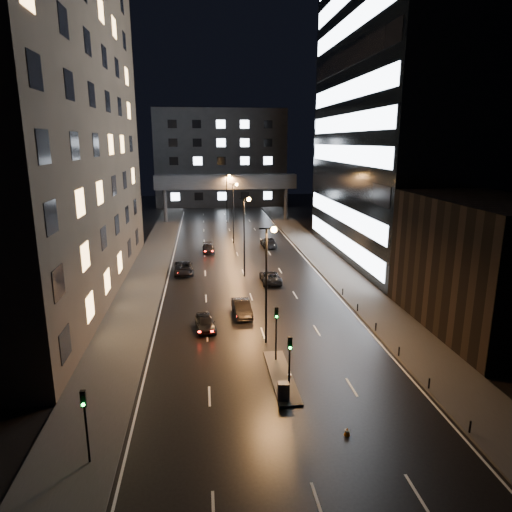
# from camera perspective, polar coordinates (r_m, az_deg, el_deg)

# --- Properties ---
(ground) EXTENTS (160.00, 160.00, 0.00)m
(ground) POSITION_cam_1_polar(r_m,az_deg,el_deg) (70.17, -2.36, 0.25)
(ground) COLOR black
(ground) RESTS_ON ground
(sidewalk_left) EXTENTS (5.00, 110.00, 0.15)m
(sidewalk_left) POSITION_cam_1_polar(r_m,az_deg,el_deg) (65.54, -12.98, -1.05)
(sidewalk_left) COLOR #383533
(sidewalk_left) RESTS_ON ground
(sidewalk_right) EXTENTS (5.00, 110.00, 0.15)m
(sidewalk_right) POSITION_cam_1_polar(r_m,az_deg,el_deg) (67.45, 8.62, -0.41)
(sidewalk_right) COLOR #383533
(sidewalk_right) RESTS_ON ground
(building_left) EXTENTS (15.00, 48.00, 40.00)m
(building_left) POSITION_cam_1_polar(r_m,az_deg,el_deg) (54.85, -26.30, 16.05)
(building_left) COLOR #2D2319
(building_left) RESTS_ON ground
(building_right_low) EXTENTS (10.00, 18.00, 12.00)m
(building_right_low) POSITION_cam_1_polar(r_m,az_deg,el_deg) (45.94, 26.65, -1.04)
(building_right_low) COLOR black
(building_right_low) RESTS_ON ground
(building_right_glass) EXTENTS (20.00, 36.00, 45.00)m
(building_right_glass) POSITION_cam_1_polar(r_m,az_deg,el_deg) (70.87, 19.42, 17.97)
(building_right_glass) COLOR black
(building_right_glass) RESTS_ON ground
(building_far) EXTENTS (34.00, 14.00, 25.00)m
(building_far) POSITION_cam_1_polar(r_m,az_deg,el_deg) (126.10, -4.49, 12.13)
(building_far) COLOR #333335
(building_far) RESTS_ON ground
(skybridge) EXTENTS (30.00, 3.00, 10.00)m
(skybridge) POSITION_cam_1_polar(r_m,az_deg,el_deg) (98.42, -3.77, 9.16)
(skybridge) COLOR #333335
(skybridge) RESTS_ON ground
(median_island) EXTENTS (1.60, 8.00, 0.15)m
(median_island) POSITION_cam_1_polar(r_m,az_deg,el_deg) (34.72, 3.17, -14.76)
(median_island) COLOR #383533
(median_island) RESTS_ON ground
(traffic_signal_near) EXTENTS (0.28, 0.34, 4.40)m
(traffic_signal_near) POSITION_cam_1_polar(r_m,az_deg,el_deg) (35.62, 2.54, -8.58)
(traffic_signal_near) COLOR black
(traffic_signal_near) RESTS_ON median_island
(traffic_signal_far) EXTENTS (0.28, 0.34, 4.40)m
(traffic_signal_far) POSITION_cam_1_polar(r_m,az_deg,el_deg) (30.70, 4.22, -12.51)
(traffic_signal_far) COLOR black
(traffic_signal_far) RESTS_ON median_island
(traffic_signal_corner) EXTENTS (0.28, 0.34, 4.40)m
(traffic_signal_corner) POSITION_cam_1_polar(r_m,az_deg,el_deg) (26.74, -20.58, -18.19)
(traffic_signal_corner) COLOR black
(traffic_signal_corner) RESTS_ON ground
(bollard_row) EXTENTS (0.12, 25.12, 0.90)m
(bollard_row) POSITION_cam_1_polar(r_m,az_deg,el_deg) (41.08, 16.01, -9.96)
(bollard_row) COLOR black
(bollard_row) RESTS_ON ground
(streetlight_near) EXTENTS (1.45, 0.50, 10.15)m
(streetlight_near) POSITION_cam_1_polar(r_m,az_deg,el_deg) (37.75, 1.54, -1.77)
(streetlight_near) COLOR black
(streetlight_near) RESTS_ON ground
(streetlight_mid_a) EXTENTS (1.45, 0.50, 10.15)m
(streetlight_mid_a) POSITION_cam_1_polar(r_m,az_deg,el_deg) (57.11, -1.33, 3.71)
(streetlight_mid_a) COLOR black
(streetlight_mid_a) RESTS_ON ground
(streetlight_mid_b) EXTENTS (1.45, 0.50, 10.15)m
(streetlight_mid_b) POSITION_cam_1_polar(r_m,az_deg,el_deg) (76.80, -2.75, 6.39)
(streetlight_mid_b) COLOR black
(streetlight_mid_b) RESTS_ON ground
(streetlight_far) EXTENTS (1.45, 0.50, 10.15)m
(streetlight_far) POSITION_cam_1_polar(r_m,az_deg,el_deg) (96.62, -3.59, 7.98)
(streetlight_far) COLOR black
(streetlight_far) RESTS_ON ground
(car_away_a) EXTENTS (2.14, 4.27, 1.40)m
(car_away_a) POSITION_cam_1_polar(r_m,az_deg,el_deg) (42.50, -6.33, -8.27)
(car_away_a) COLOR black
(car_away_a) RESTS_ON ground
(car_away_b) EXTENTS (1.90, 4.70, 1.52)m
(car_away_b) POSITION_cam_1_polar(r_m,az_deg,el_deg) (45.64, -1.78, -6.50)
(car_away_b) COLOR black
(car_away_b) RESTS_ON ground
(car_away_c) EXTENTS (2.70, 5.41, 1.47)m
(car_away_c) POSITION_cam_1_polar(r_m,az_deg,el_deg) (60.28, -9.04, -1.53)
(car_away_c) COLOR black
(car_away_c) RESTS_ON ground
(car_away_d) EXTENTS (1.95, 4.49, 1.28)m
(car_away_d) POSITION_cam_1_polar(r_m,az_deg,el_deg) (71.28, -5.96, 0.93)
(car_away_d) COLOR black
(car_away_d) RESTS_ON ground
(car_toward_a) EXTENTS (2.32, 4.94, 1.37)m
(car_toward_a) POSITION_cam_1_polar(r_m,az_deg,el_deg) (56.00, 1.81, -2.63)
(car_toward_a) COLOR black
(car_toward_a) RESTS_ON ground
(car_toward_b) EXTENTS (2.30, 5.39, 1.55)m
(car_toward_b) POSITION_cam_1_polar(r_m,az_deg,el_deg) (74.75, 1.58, 1.73)
(car_toward_b) COLOR black
(car_toward_b) RESTS_ON ground
(utility_cabinet) EXTENTS (0.80, 0.59, 1.21)m
(utility_cabinet) POSITION_cam_1_polar(r_m,az_deg,el_deg) (31.60, 3.46, -16.50)
(utility_cabinet) COLOR #49494C
(utility_cabinet) RESTS_ON median_island
(cone_a) EXTENTS (0.43, 0.43, 0.46)m
(cone_a) POSITION_cam_1_polar(r_m,az_deg,el_deg) (34.51, 4.21, -14.67)
(cone_a) COLOR orange
(cone_a) RESTS_ON ground
(cone_b) EXTENTS (0.46, 0.46, 0.49)m
(cone_b) POSITION_cam_1_polar(r_m,az_deg,el_deg) (29.29, 11.32, -20.69)
(cone_b) COLOR orange
(cone_b) RESTS_ON ground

